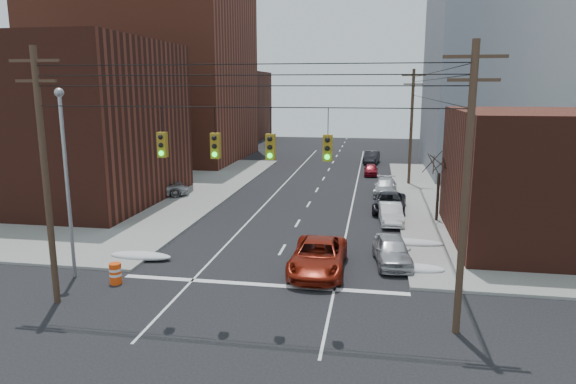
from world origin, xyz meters
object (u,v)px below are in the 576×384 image
(construction_barrel, at_px, (115,273))
(parked_car_e, at_px, (371,170))
(parked_car_c, at_px, (390,203))
(lot_car_c, at_px, (89,185))
(lot_car_d, at_px, (110,180))
(parked_car_d, at_px, (385,187))
(lot_car_a, at_px, (144,186))
(red_pickup, at_px, (318,256))
(parked_car_f, at_px, (372,157))
(parked_car_a, at_px, (392,250))
(lot_car_b, at_px, (158,187))
(parked_car_b, at_px, (391,214))

(construction_barrel, bearing_deg, parked_car_e, 70.55)
(parked_car_c, distance_m, lot_car_c, 25.97)
(parked_car_c, height_order, lot_car_d, lot_car_d)
(parked_car_d, relative_size, lot_car_a, 1.10)
(parked_car_c, xyz_separation_m, construction_barrel, (-13.41, -17.10, -0.19))
(lot_car_d, bearing_deg, parked_car_c, -110.27)
(red_pickup, bearing_deg, construction_barrel, -160.93)
(red_pickup, height_order, parked_car_f, red_pickup)
(construction_barrel, bearing_deg, parked_car_d, 60.57)
(parked_car_f, xyz_separation_m, lot_car_d, (-23.58, -21.09, 0.18))
(parked_car_a, distance_m, parked_car_d, 18.25)
(parked_car_f, bearing_deg, parked_car_e, -83.65)
(parked_car_e, xyz_separation_m, lot_car_b, (-17.93, -14.46, 0.27))
(parked_car_e, bearing_deg, lot_car_c, -150.09)
(parked_car_e, bearing_deg, parked_car_c, -85.39)
(lot_car_a, bearing_deg, lot_car_c, 101.49)
(parked_car_d, height_order, lot_car_c, lot_car_c)
(parked_car_e, bearing_deg, lot_car_b, -142.11)
(parked_car_b, distance_m, construction_barrel, 19.09)
(parked_car_f, bearing_deg, parked_car_c, -80.03)
(parked_car_f, xyz_separation_m, lot_car_b, (-17.93, -23.39, 0.13))
(red_pickup, bearing_deg, parked_car_f, 86.40)
(parked_car_f, relative_size, lot_car_c, 0.86)
(parked_car_f, relative_size, construction_barrel, 4.45)
(parked_car_d, relative_size, parked_car_e, 1.36)
(lot_car_b, bearing_deg, construction_barrel, 177.81)
(parked_car_e, xyz_separation_m, lot_car_c, (-24.30, -14.54, 0.31))
(parked_car_d, distance_m, lot_car_d, 25.03)
(parked_car_d, distance_m, parked_car_e, 10.18)
(red_pickup, xyz_separation_m, parked_car_d, (3.70, 20.04, -0.11))
(lot_car_b, bearing_deg, lot_car_d, 47.79)
(lot_car_a, relative_size, construction_barrel, 4.32)
(parked_car_e, xyz_separation_m, lot_car_d, (-23.58, -12.16, 0.33))
(lot_car_a, distance_m, lot_car_c, 4.99)
(parked_car_a, distance_m, lot_car_c, 29.22)
(parked_car_d, distance_m, lot_car_b, 19.79)
(red_pickup, bearing_deg, parked_car_e, 85.40)
(construction_barrel, bearing_deg, parked_car_b, 45.37)
(parked_car_c, height_order, lot_car_b, lot_car_b)
(lot_car_a, height_order, lot_car_b, lot_car_b)
(parked_car_c, bearing_deg, lot_car_a, 178.03)
(lot_car_c, bearing_deg, parked_car_b, -101.66)
(red_pickup, distance_m, construction_barrel, 10.04)
(parked_car_e, distance_m, construction_barrel, 35.46)
(construction_barrel, bearing_deg, lot_car_d, 118.95)
(red_pickup, bearing_deg, lot_car_b, 134.69)
(parked_car_b, xyz_separation_m, construction_barrel, (-13.41, -13.58, -0.17))
(parked_car_f, height_order, lot_car_b, lot_car_b)
(lot_car_a, xyz_separation_m, lot_car_d, (-4.25, 2.03, 0.06))
(parked_car_b, relative_size, lot_car_c, 0.80)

